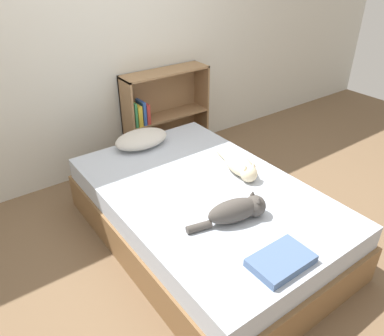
{
  "coord_description": "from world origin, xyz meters",
  "views": [
    {
      "loc": [
        -1.4,
        -1.77,
        1.99
      ],
      "look_at": [
        0.0,
        0.16,
        0.56
      ],
      "focal_mm": 35.0,
      "sensor_mm": 36.0,
      "label": 1
    }
  ],
  "objects_px": {
    "bed": "(204,214)",
    "bookshelf": "(162,114)",
    "pillow": "(141,139)",
    "cat_light": "(240,165)",
    "cat_dark": "(238,210)"
  },
  "relations": [
    {
      "from": "cat_dark",
      "to": "bookshelf",
      "type": "xyz_separation_m",
      "value": [
        0.52,
        1.74,
        -0.06
      ]
    },
    {
      "from": "cat_dark",
      "to": "bookshelf",
      "type": "bearing_deg",
      "value": 86.46
    },
    {
      "from": "bed",
      "to": "pillow",
      "type": "bearing_deg",
      "value": 92.42
    },
    {
      "from": "bed",
      "to": "bookshelf",
      "type": "relative_size",
      "value": 2.21
    },
    {
      "from": "pillow",
      "to": "bed",
      "type": "bearing_deg",
      "value": -87.58
    },
    {
      "from": "pillow",
      "to": "bookshelf",
      "type": "distance_m",
      "value": 0.71
    },
    {
      "from": "bed",
      "to": "pillow",
      "type": "height_order",
      "value": "pillow"
    },
    {
      "from": "pillow",
      "to": "cat_dark",
      "type": "distance_m",
      "value": 1.26
    },
    {
      "from": "bed",
      "to": "cat_dark",
      "type": "bearing_deg",
      "value": -95.98
    },
    {
      "from": "bed",
      "to": "pillow",
      "type": "xyz_separation_m",
      "value": [
        -0.04,
        0.85,
        0.3
      ]
    },
    {
      "from": "cat_dark",
      "to": "bookshelf",
      "type": "relative_size",
      "value": 0.58
    },
    {
      "from": "bed",
      "to": "cat_light",
      "type": "xyz_separation_m",
      "value": [
        0.35,
        0.01,
        0.3
      ]
    },
    {
      "from": "cat_light",
      "to": "pillow",
      "type": "bearing_deg",
      "value": -142.83
    },
    {
      "from": "bed",
      "to": "bookshelf",
      "type": "distance_m",
      "value": 1.44
    },
    {
      "from": "bed",
      "to": "bookshelf",
      "type": "bearing_deg",
      "value": 70.49
    }
  ]
}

